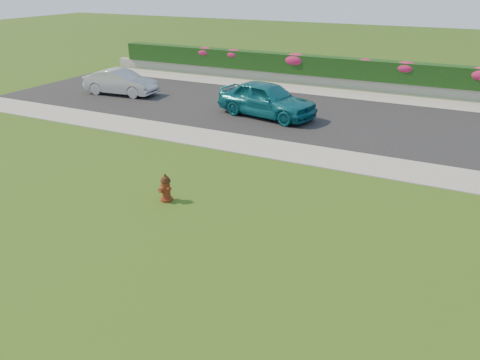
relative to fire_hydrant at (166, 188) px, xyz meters
The scene contains 14 objects.
ground 4.39m from the fire_hydrant, 55.09° to the right, with size 120.00×120.00×0.00m, color black.
street_far 10.72m from the fire_hydrant, 103.49° to the left, with size 26.00×8.00×0.04m, color black.
sidewalk_far 6.46m from the fire_hydrant, 122.86° to the left, with size 24.00×2.00×0.04m, color gray.
sidewalk_beyond 15.49m from the fire_hydrant, 84.44° to the left, with size 34.00×2.00×0.04m, color gray.
retaining_wall 16.98m from the fire_hydrant, 84.93° to the left, with size 34.00×0.40×0.60m, color gray.
hedge 17.10m from the fire_hydrant, 84.96° to the left, with size 32.00×0.90×1.10m, color black.
fire_hydrant is the anchor object (origin of this frame).
sedan_teal 9.40m from the fire_hydrant, 95.38° to the left, with size 1.88×4.68×1.59m, color #0D5A68.
sedan_silver 13.82m from the fire_hydrant, 134.60° to the left, with size 1.41×4.03×1.33m, color #A4A6AC.
flower_clump_a 18.96m from the fire_hydrant, 116.69° to the left, with size 1.27×0.82×0.64m, color #BA2050.
flower_clump_b 18.13m from the fire_hydrant, 110.82° to the left, with size 1.24×0.80×0.62m, color #BA2050.
flower_clump_c 17.10m from the fire_hydrant, 97.73° to the left, with size 1.51×0.97×0.75m, color #BA2050.
flower_clump_d 17.05m from the fire_hydrant, 83.77° to the left, with size 1.09×0.70×0.55m, color #BA2050.
flower_clump_e 17.42m from the fire_hydrant, 76.59° to the left, with size 1.34×0.86×0.67m, color #BA2050.
Camera 1 is at (4.83, -6.41, 6.00)m, focal length 35.00 mm.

